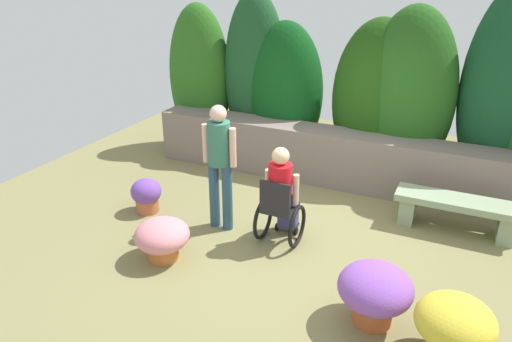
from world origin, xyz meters
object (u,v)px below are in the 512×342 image
flower_pot_purple_near (375,291)px  person_standing_companion (220,159)px  flower_pot_terracotta_by_wall (162,238)px  flower_pot_red_accent (454,327)px  person_in_wheelchair (281,198)px  flower_pot_small_foreground (146,195)px  stone_bench (457,209)px

flower_pot_purple_near → person_standing_companion: bearing=155.9°
person_standing_companion → flower_pot_terracotta_by_wall: (-0.28, -0.99, -0.72)m
person_standing_companion → flower_pot_red_accent: (3.09, -1.24, -0.64)m
person_in_wheelchair → person_standing_companion: size_ratio=0.76×
person_standing_companion → flower_pot_purple_near: person_standing_companion is taller
flower_pot_terracotta_by_wall → flower_pot_small_foreground: size_ratio=1.31×
person_in_wheelchair → flower_pot_red_accent: size_ratio=1.85×
person_standing_companion → flower_pot_small_foreground: 1.42m
flower_pot_terracotta_by_wall → flower_pot_small_foreground: (-0.93, 0.92, -0.02)m
person_in_wheelchair → person_standing_companion: bearing=171.9°
flower_pot_purple_near → flower_pot_small_foreground: 3.67m
person_standing_companion → flower_pot_terracotta_by_wall: bearing=-113.3°
flower_pot_terracotta_by_wall → flower_pot_red_accent: 3.37m
flower_pot_purple_near → flower_pot_terracotta_by_wall: (-2.60, 0.05, -0.08)m
person_standing_companion → flower_pot_purple_near: bearing=-31.8°
flower_pot_purple_near → flower_pot_small_foreground: bearing=164.6°
stone_bench → flower_pot_small_foreground: flower_pot_small_foreground is taller
stone_bench → flower_pot_terracotta_by_wall: (-3.21, -2.26, -0.02)m
person_in_wheelchair → flower_pot_purple_near: (1.45, -1.07, -0.24)m
person_standing_companion → flower_pot_red_accent: size_ratio=2.44×
flower_pot_red_accent → flower_pot_small_foreground: (-4.29, 1.18, -0.10)m
flower_pot_red_accent → person_standing_companion: bearing=158.0°
stone_bench → person_in_wheelchair: size_ratio=1.22×
person_in_wheelchair → flower_pot_terracotta_by_wall: person_in_wheelchair is taller
person_standing_companion → flower_pot_small_foreground: (-1.21, -0.07, -0.74)m
person_standing_companion → flower_pot_purple_near: 2.63m
stone_bench → person_standing_companion: person_standing_companion is taller
stone_bench → person_standing_companion: 3.27m
person_in_wheelchair → person_standing_companion: 0.96m
flower_pot_purple_near → flower_pot_terracotta_by_wall: 2.61m
flower_pot_red_accent → person_in_wheelchair: bearing=150.2°
person_standing_companion → flower_pot_red_accent: 3.39m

